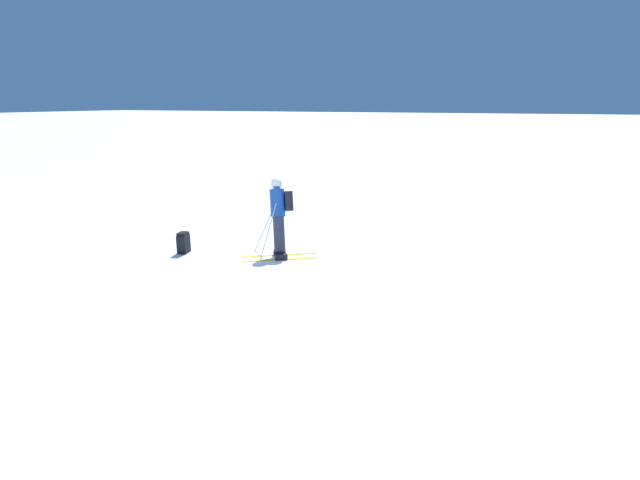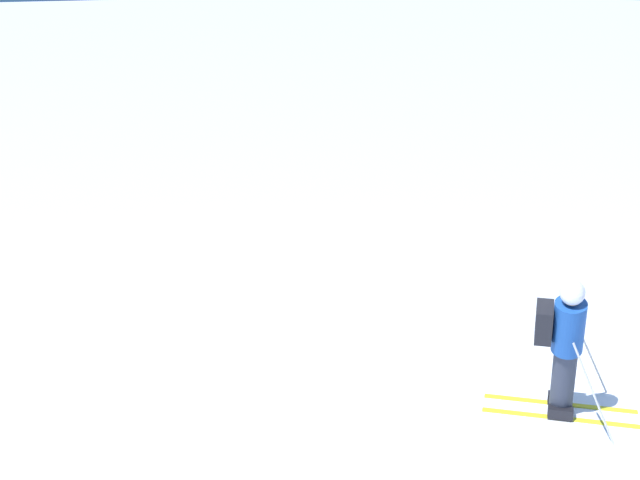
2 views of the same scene
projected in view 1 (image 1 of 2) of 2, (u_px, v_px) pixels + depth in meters
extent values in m
plane|color=white|center=(247.00, 277.00, 10.20)|extent=(300.00, 300.00, 0.00)
cube|color=yellow|center=(280.00, 255.00, 11.67)|extent=(1.04, 1.49, 0.01)
cube|color=yellow|center=(281.00, 260.00, 11.33)|extent=(1.04, 1.49, 0.01)
cube|color=black|center=(280.00, 252.00, 11.66)|extent=(0.27, 0.31, 0.12)
cube|color=black|center=(281.00, 257.00, 11.32)|extent=(0.27, 0.31, 0.12)
cylinder|color=#2D3342|center=(279.00, 234.00, 11.53)|extent=(0.56, 0.49, 0.85)
cylinder|color=#194799|center=(277.00, 203.00, 11.56)|extent=(0.62, 0.57, 0.71)
sphere|color=tan|center=(277.00, 185.00, 11.57)|extent=(0.37, 0.35, 0.29)
sphere|color=silver|center=(276.00, 183.00, 11.58)|extent=(0.42, 0.41, 0.33)
cube|color=black|center=(289.00, 201.00, 11.60)|extent=(0.44, 0.37, 0.51)
cylinder|color=#B7B7BC|center=(265.00, 229.00, 11.88)|extent=(0.28, 0.47, 1.11)
cylinder|color=#B7B7BC|center=(267.00, 235.00, 11.07)|extent=(0.97, 0.06, 1.25)
cube|color=black|center=(184.00, 244.00, 11.81)|extent=(0.34, 0.28, 0.44)
cube|color=black|center=(183.00, 234.00, 11.74)|extent=(0.31, 0.25, 0.06)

